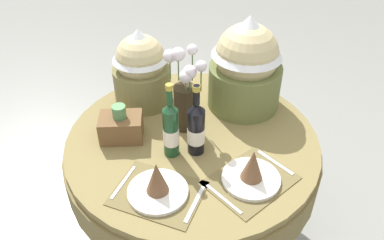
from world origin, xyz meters
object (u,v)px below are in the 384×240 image
Objects in this scene: flower_vase at (184,93)px; gift_tub_back_left at (141,65)px; place_setting_right at (252,172)px; gift_tub_back_right at (246,61)px; woven_basket_side_left at (121,126)px; dining_table at (192,158)px; place_setting_left at (157,185)px; wine_bottle_centre at (196,128)px; wine_bottle_left at (171,129)px.

flower_vase is 1.00× the size of gift_tub_back_left.
place_setting_right is at bearing -52.52° from gift_tub_back_left.
flower_vase is at bearing -150.88° from gift_tub_back_right.
place_setting_right is 2.24× the size of woven_basket_side_left.
gift_tub_back_left reaches higher than woven_basket_side_left.
gift_tub_back_right is at bearing -6.19° from gift_tub_back_left.
gift_tub_back_left is (-0.24, 0.31, 0.34)m from dining_table.
wine_bottle_centre is at bearing 56.05° from place_setting_left.
wine_bottle_left is at bearing -175.04° from wine_bottle_centre.
gift_tub_back_left is 0.51m from gift_tub_back_right.
gift_tub_back_right is (0.51, -0.06, 0.04)m from gift_tub_back_left.
wine_bottle_centre is (-0.21, 0.19, 0.08)m from place_setting_right.
woven_basket_side_left is (-0.55, 0.31, 0.02)m from place_setting_right.
dining_table is 3.33× the size of wine_bottle_left.
wine_bottle_centre reaches higher than woven_basket_side_left.
gift_tub_back_left is at bearing 126.99° from dining_table.
wine_bottle_left is 0.89× the size of gift_tub_back_left.
flower_vase is (-0.25, 0.37, 0.14)m from place_setting_right.
wine_bottle_centre is 0.45m from gift_tub_back_right.
gift_tub_back_left is at bearing 132.48° from flower_vase.
wine_bottle_left is 0.74× the size of gift_tub_back_right.
gift_tub_back_right is at bearing 53.20° from wine_bottle_centre.
place_setting_right is 1.20× the size of wine_bottle_left.
dining_table is 2.47× the size of gift_tub_back_right.
gift_tub_back_left is (-0.08, 0.65, 0.16)m from place_setting_left.
wine_bottle_centre is at bearing -18.50° from woven_basket_side_left.
woven_basket_side_left is (-0.60, -0.24, -0.19)m from gift_tub_back_right.
dining_table is 2.93× the size of flower_vase.
dining_table is 3.47× the size of wine_bottle_centre.
dining_table is 6.20× the size of woven_basket_side_left.
wine_bottle_centre is 0.71× the size of gift_tub_back_right.
gift_tub_back_right is at bearing 43.45° from dining_table.
flower_vase reaches higher than dining_table.
wine_bottle_left is at bearing -135.78° from gift_tub_back_right.
place_setting_left is 0.98× the size of place_setting_right.
place_setting_right is (0.22, -0.29, 0.18)m from dining_table.
woven_basket_side_left is (-0.32, 0.02, 0.19)m from dining_table.
place_setting_right is at bearing -51.98° from dining_table.
place_setting_left is 0.39m from woven_basket_side_left.
wine_bottle_left is at bearing -108.94° from flower_vase.
place_setting_right is at bearing -29.26° from woven_basket_side_left.
place_setting_right is at bearing -95.25° from gift_tub_back_right.
woven_basket_side_left is at bearing -158.21° from gift_tub_back_right.
place_setting_left reaches higher than dining_table.
dining_table is 2.85× the size of place_setting_left.
flower_vase reaches higher than wine_bottle_centre.
flower_vase is 0.21m from wine_bottle_left.
woven_basket_side_left is (-0.23, 0.12, -0.07)m from wine_bottle_left.
woven_basket_side_left is at bearing 176.36° from dining_table.
dining_table is at bearing 46.30° from wine_bottle_left.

